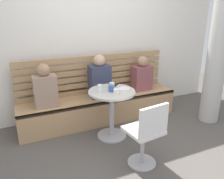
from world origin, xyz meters
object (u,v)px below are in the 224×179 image
at_px(cup_glass_short, 112,85).
at_px(plate_small, 124,89).
at_px(cup_water_clear, 100,88).
at_px(white_chair, 147,133).
at_px(person_adult, 100,78).
at_px(cup_ceramic_white, 116,92).
at_px(person_child_left, 142,75).
at_px(booth_bench, 100,109).
at_px(person_child_middle, 45,88).
at_px(cup_mug_blue, 111,88).
at_px(cafe_table, 112,105).
at_px(phone_on_table, 115,85).

height_order(cup_glass_short, plate_small, cup_glass_short).
xyz_separation_m(cup_glass_short, cup_water_clear, (-0.23, -0.10, 0.02)).
relative_size(white_chair, person_adult, 1.18).
bearing_deg(white_chair, cup_ceramic_white, 97.14).
bearing_deg(white_chair, person_child_left, 61.18).
distance_m(booth_bench, person_child_middle, 1.02).
xyz_separation_m(cup_mug_blue, cup_water_clear, (-0.16, 0.04, 0.01)).
distance_m(cafe_table, cup_mug_blue, 0.27).
bearing_deg(phone_on_table, white_chair, 132.94).
relative_size(person_adult, cup_glass_short, 9.00).
bearing_deg(cup_glass_short, cafe_table, -114.23).
xyz_separation_m(person_child_middle, cup_glass_short, (0.91, -0.42, 0.04)).
height_order(person_adult, cup_mug_blue, person_adult).
relative_size(cup_water_clear, cup_ceramic_white, 1.38).
relative_size(cafe_table, cup_water_clear, 6.73).
height_order(person_child_middle, phone_on_table, person_child_middle).
relative_size(white_chair, cup_ceramic_white, 10.63).
xyz_separation_m(person_child_middle, cup_water_clear, (0.68, -0.52, 0.06)).
bearing_deg(person_child_middle, cup_mug_blue, -33.96).
distance_m(person_child_middle, cup_glass_short, 1.00).
distance_m(person_child_left, person_child_middle, 1.72).
distance_m(booth_bench, person_child_left, 0.97).
height_order(cafe_table, person_adult, person_adult).
xyz_separation_m(booth_bench, cup_mug_blue, (-0.05, -0.58, 0.57)).
bearing_deg(person_adult, plate_small, -74.90).
bearing_deg(person_adult, cup_glass_short, -87.82).
bearing_deg(person_child_left, person_child_middle, -178.00).
height_order(cafe_table, phone_on_table, phone_on_table).
relative_size(cup_water_clear, phone_on_table, 0.79).
bearing_deg(phone_on_table, cup_water_clear, 76.99).
bearing_deg(white_chair, cup_mug_blue, 97.76).
relative_size(cup_mug_blue, plate_small, 0.56).
distance_m(cup_mug_blue, cup_ceramic_white, 0.12).
bearing_deg(cup_mug_blue, person_child_middle, 146.04).
bearing_deg(person_child_middle, person_child_left, 2.00).
relative_size(cup_mug_blue, cup_water_clear, 0.86).
height_order(person_child_middle, cup_mug_blue, person_child_middle).
distance_m(person_child_left, cup_water_clear, 1.19).
relative_size(white_chair, cup_mug_blue, 8.95).
xyz_separation_m(cafe_table, person_child_left, (0.87, 0.60, 0.20)).
bearing_deg(cup_mug_blue, booth_bench, 85.13).
height_order(cup_mug_blue, cup_ceramic_white, cup_mug_blue).
relative_size(person_child_middle, plate_small, 3.92).
bearing_deg(cup_water_clear, cup_mug_blue, -15.30).
bearing_deg(person_child_left, cafe_table, -145.29).
height_order(white_chair, cup_water_clear, same).
bearing_deg(cup_glass_short, plate_small, -42.60).
height_order(cafe_table, cup_ceramic_white, cup_ceramic_white).
xyz_separation_m(cafe_table, cup_mug_blue, (-0.02, -0.02, 0.27)).
bearing_deg(cup_ceramic_white, booth_bench, 87.91).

